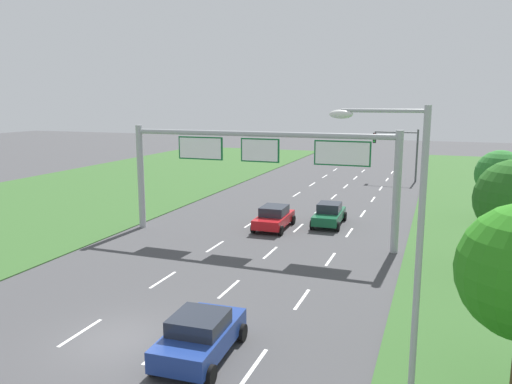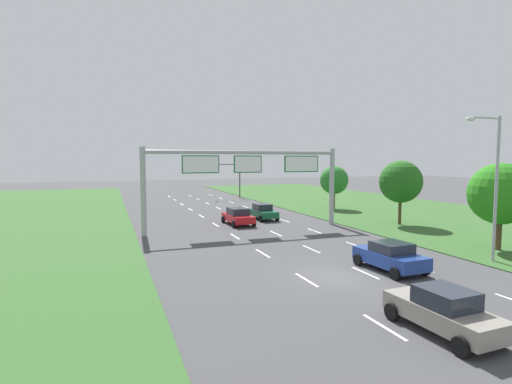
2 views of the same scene
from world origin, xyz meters
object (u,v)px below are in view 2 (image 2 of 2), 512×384
(car_near_red, at_px, (238,216))
(roadside_tree_near, at_px, (501,194))
(car_mid_lane, at_px, (443,311))
(street_lamp, at_px, (492,176))
(car_far_ahead, at_px, (262,212))
(roadside_tree_mid, at_px, (401,182))
(sign_gantry, at_px, (248,172))
(roadside_tree_far, at_px, (334,180))
(car_lead_silver, at_px, (390,256))
(traffic_light_mast, at_px, (228,173))

(car_near_red, relative_size, roadside_tree_near, 0.74)
(car_mid_lane, height_order, street_lamp, street_lamp)
(car_far_ahead, relative_size, roadside_tree_mid, 0.74)
(sign_gantry, xyz_separation_m, street_lamp, (9.63, -15.17, 0.13))
(roadside_tree_far, bearing_deg, car_lead_silver, -114.90)
(car_lead_silver, distance_m, roadside_tree_near, 10.34)
(car_mid_lane, distance_m, traffic_light_mast, 49.14)
(roadside_tree_mid, bearing_deg, car_lead_silver, -131.82)
(car_far_ahead, bearing_deg, roadside_tree_mid, -38.19)
(car_near_red, height_order, roadside_tree_far, roadside_tree_far)
(car_near_red, bearing_deg, roadside_tree_far, 24.12)
(car_near_red, relative_size, sign_gantry, 0.25)
(sign_gantry, bearing_deg, car_mid_lane, -90.88)
(car_mid_lane, bearing_deg, roadside_tree_far, 62.64)
(street_lamp, xyz_separation_m, roadside_tree_near, (3.31, 2.00, -1.31))
(car_lead_silver, xyz_separation_m, street_lamp, (6.50, -0.61, 4.29))
(car_lead_silver, distance_m, street_lamp, 7.81)
(street_lamp, relative_size, roadside_tree_mid, 1.44)
(traffic_light_mast, height_order, street_lamp, street_lamp)
(car_mid_lane, distance_m, street_lamp, 12.61)
(street_lamp, bearing_deg, roadside_tree_far, 79.12)
(car_far_ahead, bearing_deg, car_mid_lane, -99.94)
(car_lead_silver, distance_m, car_far_ahead, 19.68)
(car_near_red, height_order, car_lead_silver, car_lead_silver)
(street_lamp, bearing_deg, car_near_red, 118.10)
(roadside_tree_near, bearing_deg, street_lamp, -148.86)
(car_far_ahead, bearing_deg, traffic_light_mast, 80.62)
(roadside_tree_near, bearing_deg, car_near_red, 128.94)
(car_far_ahead, height_order, roadside_tree_mid, roadside_tree_mid)
(sign_gantry, height_order, traffic_light_mast, sign_gantry)
(car_mid_lane, height_order, roadside_tree_mid, roadside_tree_mid)
(traffic_light_mast, xyz_separation_m, roadside_tree_far, (8.29, -17.24, -0.36))
(street_lamp, bearing_deg, car_lead_silver, 174.60)
(car_mid_lane, bearing_deg, car_near_red, 86.97)
(car_lead_silver, relative_size, car_mid_lane, 0.99)
(traffic_light_mast, bearing_deg, street_lamp, -85.26)
(car_mid_lane, height_order, car_far_ahead, car_mid_lane)
(car_near_red, relative_size, car_lead_silver, 1.03)
(street_lamp, bearing_deg, roadside_tree_mid, 71.41)
(car_near_red, xyz_separation_m, traffic_light_mast, (6.10, 24.19, 3.08))
(traffic_light_mast, distance_m, roadside_tree_near, 40.74)
(street_lamp, height_order, roadside_tree_far, street_lamp)
(car_lead_silver, relative_size, car_far_ahead, 0.96)
(car_mid_lane, relative_size, street_lamp, 0.49)
(car_mid_lane, bearing_deg, car_far_ahead, 79.99)
(sign_gantry, height_order, roadside_tree_mid, sign_gantry)
(car_mid_lane, bearing_deg, roadside_tree_mid, 51.13)
(car_mid_lane, xyz_separation_m, traffic_light_mast, (6.46, 48.61, 3.07))
(car_near_red, distance_m, roadside_tree_mid, 15.18)
(car_mid_lane, height_order, roadside_tree_far, roadside_tree_far)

